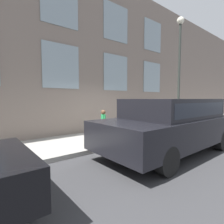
% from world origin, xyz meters
% --- Properties ---
extents(ground_plane, '(80.00, 80.00, 0.00)m').
position_xyz_m(ground_plane, '(0.00, 0.00, 0.00)').
color(ground_plane, '#38383A').
extents(sidewalk, '(2.53, 60.00, 0.13)m').
position_xyz_m(sidewalk, '(1.26, 0.00, 0.07)').
color(sidewalk, '#9E9B93').
rests_on(sidewalk, ground_plane).
extents(building_facade, '(0.33, 40.00, 7.55)m').
position_xyz_m(building_facade, '(2.68, 0.00, 3.78)').
color(building_facade, gray).
rests_on(building_facade, ground_plane).
extents(fire_hydrant, '(0.38, 0.48, 0.83)m').
position_xyz_m(fire_hydrant, '(0.39, 0.09, 0.56)').
color(fire_hydrant, '#2D7260').
rests_on(fire_hydrant, sidewalk).
extents(person, '(0.27, 0.18, 1.12)m').
position_xyz_m(person, '(0.92, 0.51, 0.81)').
color(person, '#232328').
rests_on(person, sidewalk).
extents(parked_truck_charcoal_near, '(2.07, 4.89, 1.67)m').
position_xyz_m(parked_truck_charcoal_near, '(-1.40, -0.40, 0.95)').
color(parked_truck_charcoal_near, black).
rests_on(parked_truck_charcoal_near, ground_plane).
extents(street_lamp, '(0.36, 0.36, 5.65)m').
position_xyz_m(street_lamp, '(0.47, -3.99, 3.63)').
color(street_lamp, '#2D332D').
rests_on(street_lamp, sidewalk).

